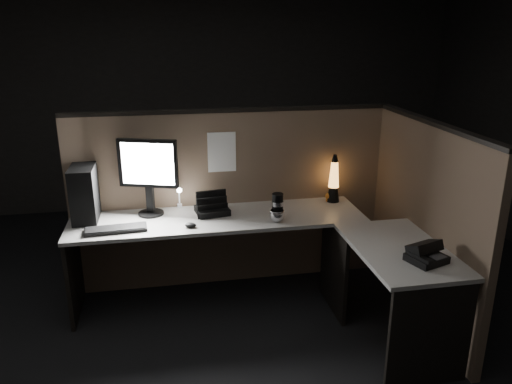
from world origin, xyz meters
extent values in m
plane|color=black|center=(0.00, 0.00, 0.00)|extent=(6.00, 6.00, 0.00)
plane|color=#282623|center=(0.00, 3.00, 1.35)|extent=(6.00, 0.00, 6.00)
cube|color=brown|center=(0.00, 0.93, 0.75)|extent=(2.66, 0.06, 1.50)
cube|color=brown|center=(1.33, 0.10, 0.75)|extent=(0.06, 1.66, 1.50)
cube|color=#B1AFA7|center=(-0.15, 0.60, 0.71)|extent=(2.30, 0.60, 0.03)
cube|color=#B1AFA7|center=(1.00, -0.20, 0.71)|extent=(0.60, 1.00, 0.03)
cube|color=black|center=(-1.28, 0.60, 0.35)|extent=(0.03, 0.55, 0.70)
cube|color=black|center=(1.00, -0.68, 0.35)|extent=(0.55, 0.03, 0.70)
cube|color=black|center=(0.72, 0.30, 0.35)|extent=(0.03, 0.55, 0.70)
cube|color=black|center=(-1.16, 0.77, 0.94)|extent=(0.18, 0.40, 0.42)
cylinder|color=black|center=(-0.67, 0.76, 0.74)|extent=(0.20, 0.20, 0.02)
cube|color=black|center=(-0.67, 0.78, 0.86)|extent=(0.07, 0.06, 0.23)
cube|color=black|center=(-0.67, 0.77, 1.15)|extent=(0.46, 0.19, 0.38)
cube|color=white|center=(-0.67, 0.75, 1.15)|extent=(0.40, 0.14, 0.33)
cube|color=black|center=(-0.92, 0.46, 0.74)|extent=(0.46, 0.18, 0.02)
ellipsoid|color=black|center=(-0.38, 0.43, 0.75)|extent=(0.10, 0.09, 0.03)
cube|color=white|center=(-0.44, 0.88, 0.74)|extent=(0.04, 0.05, 0.03)
cylinder|color=white|center=(-0.44, 0.88, 0.84)|extent=(0.01, 0.01, 0.16)
cylinder|color=white|center=(-0.44, 0.83, 0.92)|extent=(0.01, 0.11, 0.01)
sphere|color=white|center=(-0.44, 0.76, 0.92)|extent=(0.04, 0.04, 0.04)
cube|color=black|center=(-0.19, 0.69, 0.75)|extent=(0.28, 0.26, 0.05)
cube|color=black|center=(-0.19, 0.65, 0.79)|extent=(0.25, 0.06, 0.09)
cube|color=black|center=(-0.19, 0.76, 0.83)|extent=(0.25, 0.06, 0.17)
cone|color=black|center=(0.86, 0.79, 0.79)|extent=(0.11, 0.11, 0.13)
cone|color=#FF9E43|center=(0.86, 0.79, 0.97)|extent=(0.09, 0.09, 0.22)
sphere|color=#896113|center=(0.86, 0.79, 0.90)|extent=(0.04, 0.04, 0.04)
sphere|color=#896113|center=(0.86, 0.79, 0.98)|extent=(0.03, 0.03, 0.03)
cone|color=black|center=(0.86, 0.79, 1.11)|extent=(0.06, 0.06, 0.06)
cylinder|color=black|center=(0.30, 0.48, 0.83)|extent=(0.09, 0.09, 0.20)
imported|color=silver|center=(0.28, 0.42, 0.78)|extent=(0.14, 0.14, 0.09)
sphere|color=orange|center=(0.82, 0.80, 0.78)|extent=(0.05, 0.05, 0.05)
cube|color=white|center=(-0.08, 0.90, 1.18)|extent=(0.23, 0.00, 0.33)
cube|color=black|center=(1.07, -0.43, 0.75)|extent=(0.27, 0.25, 0.05)
cube|color=black|center=(1.07, -0.39, 0.81)|extent=(0.25, 0.20, 0.10)
cube|color=black|center=(1.00, -0.48, 0.78)|extent=(0.10, 0.17, 0.03)
cube|color=#3F3F42|center=(1.11, -0.46, 0.78)|extent=(0.12, 0.12, 0.00)
camera|label=1|loc=(-0.53, -3.06, 2.16)|focal=35.00mm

